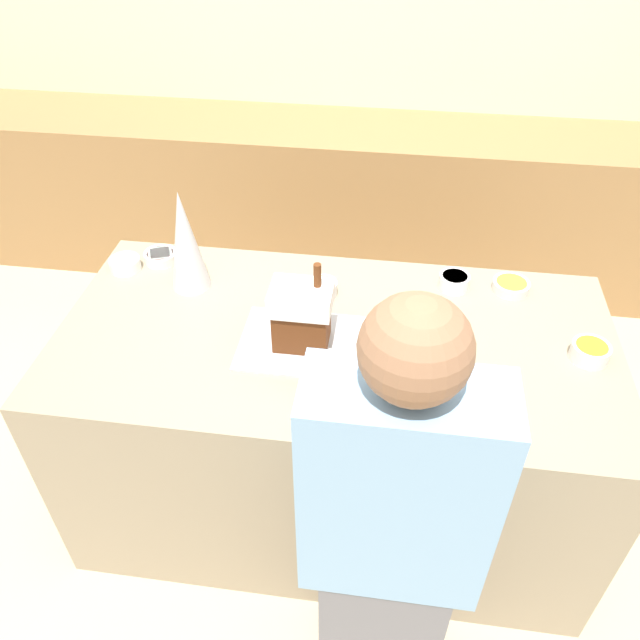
{
  "coord_description": "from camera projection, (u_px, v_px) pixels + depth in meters",
  "views": [
    {
      "loc": [
        0.16,
        -1.55,
        2.25
      ],
      "look_at": [
        -0.05,
        0.0,
        0.96
      ],
      "focal_mm": 35.0,
      "sensor_mm": 36.0,
      "label": 1
    }
  ],
  "objects": [
    {
      "name": "ground_plane",
      "position": [
        332.0,
        495.0,
        2.64
      ],
      "size": [
        12.0,
        12.0,
        0.0
      ],
      "primitive_type": "plane",
      "color": "#C6B28E"
    },
    {
      "name": "wall_back",
      "position": [
        381.0,
        34.0,
        3.36
      ],
      "size": [
        8.0,
        0.05,
        2.6
      ],
      "color": "beige",
      "rests_on": "ground_plane"
    },
    {
      "name": "back_cabinet_block",
      "position": [
        369.0,
        203.0,
        3.66
      ],
      "size": [
        6.0,
        0.6,
        0.91
      ],
      "color": "#9E7547",
      "rests_on": "ground_plane"
    },
    {
      "name": "kitchen_island",
      "position": [
        333.0,
        425.0,
        2.35
      ],
      "size": [
        1.86,
        0.93,
        0.9
      ],
      "color": "gray",
      "rests_on": "ground_plane"
    },
    {
      "name": "baking_tray",
      "position": [
        302.0,
        343.0,
        2.03
      ],
      "size": [
        0.4,
        0.32,
        0.01
      ],
      "color": "silver",
      "rests_on": "kitchen_island"
    },
    {
      "name": "gingerbread_house",
      "position": [
        302.0,
        315.0,
        1.96
      ],
      "size": [
        0.19,
        0.15,
        0.29
      ],
      "color": "#5B2D14",
      "rests_on": "baking_tray"
    },
    {
      "name": "decorative_tree",
      "position": [
        185.0,
        241.0,
        2.16
      ],
      "size": [
        0.14,
        0.14,
        0.38
      ],
      "color": "silver",
      "rests_on": "kitchen_island"
    },
    {
      "name": "candy_bowl_center_rear",
      "position": [
        125.0,
        264.0,
        2.34
      ],
      "size": [
        0.11,
        0.11,
        0.05
      ],
      "color": "white",
      "rests_on": "kitchen_island"
    },
    {
      "name": "candy_bowl_far_left",
      "position": [
        454.0,
        281.0,
        2.25
      ],
      "size": [
        0.11,
        0.11,
        0.05
      ],
      "color": "white",
      "rests_on": "kitchen_island"
    },
    {
      "name": "candy_bowl_near_tray_right",
      "position": [
        161.0,
        256.0,
        2.39
      ],
      "size": [
        0.12,
        0.12,
        0.04
      ],
      "color": "white",
      "rests_on": "kitchen_island"
    },
    {
      "name": "candy_bowl_behind_tray",
      "position": [
        511.0,
        286.0,
        2.25
      ],
      "size": [
        0.13,
        0.13,
        0.04
      ],
      "color": "silver",
      "rests_on": "kitchen_island"
    },
    {
      "name": "candy_bowl_far_right",
      "position": [
        590.0,
        352.0,
        1.96
      ],
      "size": [
        0.12,
        0.12,
        0.05
      ],
      "color": "white",
      "rests_on": "kitchen_island"
    },
    {
      "name": "candy_bowl_near_tray_left",
      "position": [
        323.0,
        288.0,
        2.22
      ],
      "size": [
        0.1,
        0.1,
        0.05
      ],
      "color": "silver",
      "rests_on": "kitchen_island"
    },
    {
      "name": "cookbook",
      "position": [
        415.0,
        328.0,
        2.08
      ],
      "size": [
        0.18,
        0.15,
        0.02
      ],
      "color": "#B23338",
      "rests_on": "kitchen_island"
    },
    {
      "name": "person",
      "position": [
        389.0,
        550.0,
        1.54
      ],
      "size": [
        0.42,
        0.53,
        1.61
      ],
      "color": "slate",
      "rests_on": "ground_plane"
    }
  ]
}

